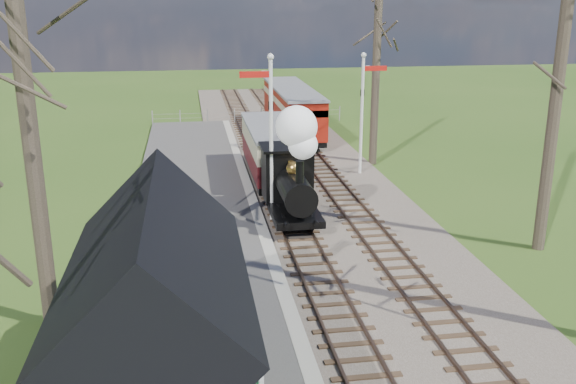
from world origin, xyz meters
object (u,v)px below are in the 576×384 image
Objects in this scene: red_carriage_b at (286,102)px; semaphore_far at (364,105)px; red_carriage_a at (300,117)px; locomotive at (292,171)px; bench at (240,365)px; semaphore_near at (269,127)px; station_shed at (159,334)px; coach at (271,149)px; person at (222,335)px.

semaphore_far is at bearing -81.82° from red_carriage_b.
red_carriage_a is (-1.77, 6.85, -1.75)m from semaphore_far.
locomotive is 13.61m from red_carriage_a.
bench is at bearing -105.21° from locomotive.
locomotive is (-4.39, -6.50, -1.28)m from semaphore_far.
red_carriage_b is (2.61, 18.85, -0.47)m from locomotive.
semaphore_near is 1.12× the size of red_carriage_b.
station_shed reaches higher than red_carriage_b.
semaphore_near is at bearing 146.55° from locomotive.
coach is 7.73m from red_carriage_a.
person is (-5.68, -28.07, -0.73)m from red_carriage_b.
locomotive is 3.32× the size of person.
bench is at bearing -100.61° from semaphore_near.
semaphore_near is at bearing -104.70° from red_carriage_a.
semaphore_far is 7.95m from locomotive.
semaphore_near is at bearing 73.62° from station_shed.
semaphore_far is at bearing 5.70° from coach.
coach is 4.78× the size of bench.
semaphore_far is 17.58m from person.
semaphore_near reaches higher than station_shed.
red_carriage_b is at bearing 79.52° from bench.
station_shed is 2.68m from bench.
semaphore_far is (5.14, 6.00, -0.27)m from semaphore_near.
locomotive reaches higher than bench.
semaphore_far reaches higher than coach.
locomotive is at bearing -124.01° from semaphore_far.
coach is (0.77, 5.56, -2.10)m from semaphore_near.
station_shed is 1.40× the size of locomotive.
coach is 16.40m from bench.
person is at bearing -101.41° from coach.
red_carriage_a is 5.50m from red_carriage_b.
red_carriage_b reaches higher than coach.
red_carriage_b is 28.65m from person.
coach is 1.30× the size of red_carriage_a.
locomotive is 0.62× the size of coach.
locomotive is at bearing -23.42° from person.
station_shed is 12.58m from semaphore_near.
red_carriage_a is (2.60, 7.28, 0.09)m from coach.
semaphore_far reaches higher than red_carriage_a.
red_carriage_b is at bearing -16.45° from person.
coach is at bearing -109.65° from red_carriage_a.
coach is 15.61m from person.
red_carriage_a is 24.04m from bench.
station_shed is 18.10m from coach.
station_shed reaches higher than bench.
red_carriage_a reaches higher than person.
locomotive is 2.99× the size of bench.
semaphore_near is at bearing -18.39° from person.
bench is at bearing -99.67° from coach.
semaphore_far is 4.76m from coach.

